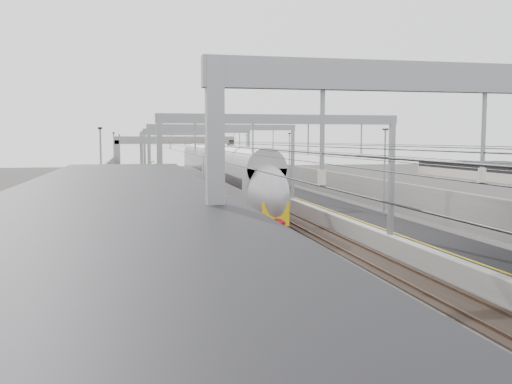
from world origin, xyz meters
name	(u,v)px	position (x,y,z in m)	size (l,w,h in m)	color
platform_left	(130,204)	(-8.00, 45.00, 0.50)	(4.00, 120.00, 1.00)	black
platform_right	(301,200)	(8.00, 45.00, 0.50)	(4.00, 120.00, 1.00)	black
tracks	(218,207)	(0.00, 45.00, 0.05)	(11.40, 140.00, 0.20)	black
overhead_line	(208,141)	(0.00, 51.62, 6.14)	(13.00, 140.00, 6.60)	gray
canopy_left	(108,209)	(-8.02, 2.99, 5.09)	(4.40, 30.00, 4.24)	black
overbridge	(175,145)	(0.00, 100.00, 5.31)	(22.00, 2.20, 6.90)	gray
wall_left	(93,193)	(-11.20, 45.00, 1.60)	(0.30, 120.00, 3.20)	gray
wall_right	(333,188)	(11.20, 45.00, 1.60)	(0.30, 120.00, 3.20)	gray
train	(220,178)	(1.50, 53.50, 2.23)	(2.89, 52.68, 4.56)	maroon
signal_green	(153,170)	(-5.20, 68.07, 2.42)	(0.32, 0.32, 3.48)	black
signal_red_near	(223,171)	(3.20, 62.69, 2.42)	(0.32, 0.32, 3.48)	black
signal_red_far	(225,166)	(5.40, 74.74, 2.42)	(0.32, 0.32, 3.48)	black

